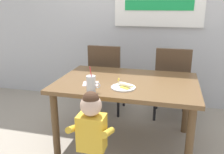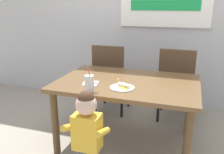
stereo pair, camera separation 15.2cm
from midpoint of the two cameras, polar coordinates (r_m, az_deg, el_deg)
ground_plane at (r=2.77m, az=4.99°, el=-15.21°), size 24.00×24.00×0.00m
back_wall at (r=3.59m, az=10.52°, el=16.34°), size 6.40×0.17×2.90m
dining_table at (r=2.50m, az=5.36°, el=-2.98°), size 1.42×0.96×0.72m
dining_chair_left at (r=3.26m, az=1.01°, el=0.39°), size 0.44×0.45×0.96m
dining_chair_right at (r=3.15m, az=16.24°, el=-0.93°), size 0.44×0.44×0.96m
toddler_standing at (r=1.97m, az=-3.70°, el=-11.89°), size 0.33×0.24×0.84m
milk_cup at (r=2.16m, az=-3.34°, el=-1.78°), size 0.13×0.09×0.25m
snack_plate at (r=2.26m, az=4.33°, el=-2.56°), size 0.23×0.23×0.01m
peeled_banana at (r=2.25m, az=4.66°, el=-1.92°), size 0.17×0.14×0.07m
paper_napkin at (r=2.39m, az=-3.27°, el=-1.48°), size 0.18×0.18×0.00m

